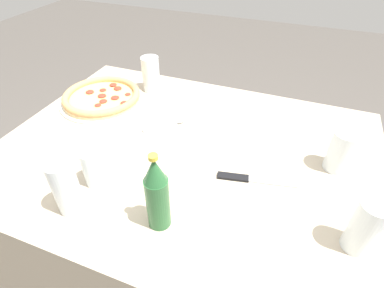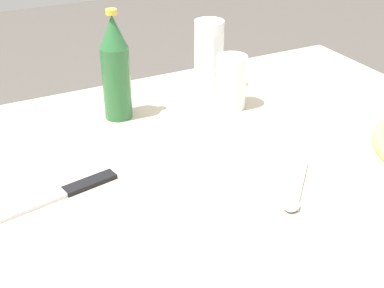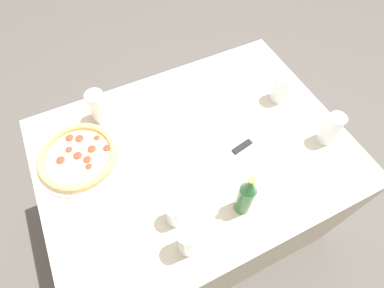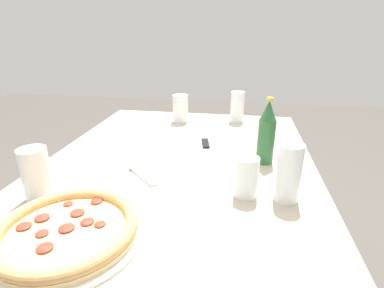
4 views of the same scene
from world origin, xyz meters
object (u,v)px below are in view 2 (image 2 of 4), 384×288
(glass_lemonade, at_px, (231,83))
(glass_cola, at_px, (209,59))
(spoon, at_px, (295,191))
(beer_bottle, at_px, (116,69))
(knife, at_px, (58,195))

(glass_lemonade, bearing_deg, glass_cola, -91.60)
(glass_lemonade, relative_size, spoon, 0.89)
(beer_bottle, bearing_deg, knife, 50.58)
(glass_lemonade, distance_m, beer_bottle, 0.24)
(glass_lemonade, height_order, spoon, glass_lemonade)
(beer_bottle, height_order, knife, beer_bottle)
(glass_lemonade, xyz_separation_m, knife, (0.42, 0.16, -0.05))
(spoon, bearing_deg, knife, -25.49)
(glass_lemonade, distance_m, spoon, 0.34)
(glass_lemonade, height_order, glass_cola, glass_cola)
(glass_lemonade, relative_size, knife, 0.50)
(glass_lemonade, distance_m, knife, 0.45)
(glass_cola, height_order, knife, glass_cola)
(glass_cola, relative_size, spoon, 1.24)
(glass_cola, bearing_deg, knife, 32.63)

